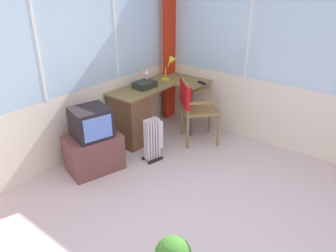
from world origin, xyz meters
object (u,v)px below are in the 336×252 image
(desk_lamp, at_px, (171,64))
(spray_bottle, at_px, (147,77))
(tv_on_stand, at_px, (93,143))
(space_heater, at_px, (154,139))
(paper_tray, at_px, (145,85))
(tv_remote, at_px, (202,83))
(wooden_armchair, at_px, (192,103))
(desk, at_px, (135,115))

(desk_lamp, height_order, spray_bottle, desk_lamp)
(tv_on_stand, distance_m, space_heater, 0.77)
(desk_lamp, xyz_separation_m, space_heater, (-1.01, -0.50, -0.70))
(spray_bottle, bearing_deg, desk_lamp, -16.29)
(desk_lamp, xyz_separation_m, paper_tray, (-0.55, 0.05, -0.19))
(tv_remote, distance_m, paper_tray, 0.85)
(desk_lamp, height_order, wooden_armchair, desk_lamp)
(tv_remote, bearing_deg, desk_lamp, 125.19)
(wooden_armchair, bearing_deg, desk, 129.38)
(paper_tray, xyz_separation_m, wooden_armchair, (0.28, -0.63, -0.21))
(desk_lamp, bearing_deg, desk, 176.92)
(desk, height_order, desk_lamp, desk_lamp)
(tv_on_stand, bearing_deg, spray_bottle, 9.35)
(space_heater, bearing_deg, tv_on_stand, 146.91)
(spray_bottle, distance_m, paper_tray, 0.16)
(spray_bottle, bearing_deg, wooden_armchair, -78.25)
(desk, relative_size, wooden_armchair, 1.58)
(desk_lamp, distance_m, wooden_armchair, 0.76)
(wooden_armchair, relative_size, space_heater, 1.55)
(paper_tray, bearing_deg, desk, -178.66)
(desk, bearing_deg, tv_on_stand, -171.98)
(paper_tray, height_order, space_heater, paper_tray)
(paper_tray, distance_m, wooden_armchair, 0.72)
(tv_remote, relative_size, spray_bottle, 0.69)
(tv_remote, height_order, spray_bottle, spray_bottle)
(tv_remote, xyz_separation_m, wooden_armchair, (-0.39, -0.10, -0.17))
(desk_lamp, height_order, space_heater, desk_lamp)
(tv_remote, relative_size, wooden_armchair, 0.17)
(desk_lamp, relative_size, wooden_armchair, 0.40)
(desk, distance_m, spray_bottle, 0.58)
(tv_on_stand, bearing_deg, paper_tray, 6.61)
(tv_on_stand, bearing_deg, space_heater, -33.09)
(spray_bottle, bearing_deg, space_heater, -133.44)
(desk_lamp, bearing_deg, tv_remote, -76.77)
(desk, height_order, wooden_armchair, wooden_armchair)
(wooden_armchair, distance_m, tv_on_stand, 1.48)
(paper_tray, distance_m, space_heater, 0.87)
(tv_remote, distance_m, space_heater, 1.22)
(desk, xyz_separation_m, paper_tray, (0.23, 0.01, 0.39))
(wooden_armchair, relative_size, tv_on_stand, 1.10)
(spray_bottle, relative_size, paper_tray, 0.72)
(desk, bearing_deg, tv_remote, -30.18)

